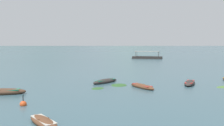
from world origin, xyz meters
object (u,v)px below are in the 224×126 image
Objects in this scene: rowboat_1 at (43,122)px; rowboat_5 at (2,92)px; rowboat_7 at (190,83)px; rowboat_4 at (105,81)px; ferry_1 at (147,57)px; mooring_buoy at (23,104)px; rowboat_2 at (142,86)px.

rowboat_5 reaches higher than rowboat_1.
rowboat_1 is at bearing -128.37° from rowboat_7.
rowboat_4 is 9.53m from rowboat_7.
ferry_1 is at bearing 73.46° from rowboat_5.
rowboat_5 is at bearing 134.67° from mooring_buoy.
mooring_buoy is at bearing 127.22° from rowboat_1.
mooring_buoy is (-2.97, 3.91, -0.04)m from rowboat_1.
rowboat_1 is 3.03× the size of mooring_buoy.
mooring_buoy is at bearing -138.63° from rowboat_2.
rowboat_4 is (1.86, 14.86, 0.03)m from rowboat_1.
mooring_buoy reaches higher than rowboat_4.
ferry_1 is at bearing 81.10° from rowboat_1.
rowboat_7 is at bearing -88.41° from ferry_1.
rowboat_2 is 0.89× the size of rowboat_7.
rowboat_7 is at bearing 36.11° from mooring_buoy.
rowboat_4 reaches higher than rowboat_1.
rowboat_4 is 0.97× the size of rowboat_7.
rowboat_1 is 0.75× the size of rowboat_4.
rowboat_4 is at bearing 177.06° from rowboat_7.
ferry_1 is (8.15, 49.03, 0.27)m from rowboat_4.
rowboat_7 is 49.54m from ferry_1.
mooring_buoy is at bearing -113.77° from rowboat_4.
rowboat_4 is 0.39× the size of ferry_1.
rowboat_2 is 52.25m from ferry_1.
ferry_1 reaches higher than rowboat_4.
rowboat_5 is at bearing -139.92° from rowboat_4.
rowboat_4 is 11.17m from rowboat_5.
rowboat_2 is at bearing 41.37° from mooring_buoy.
rowboat_5 is 4.59× the size of mooring_buoy.
mooring_buoy is at bearing -102.20° from ferry_1.
rowboat_7 is at bearing 51.63° from rowboat_1.
rowboat_7 is at bearing 25.55° from rowboat_2.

